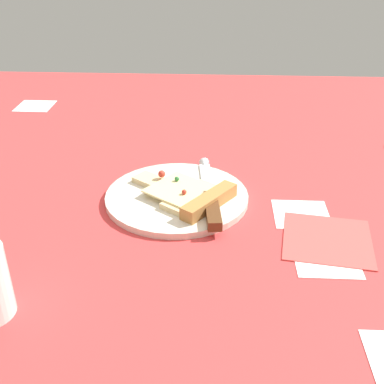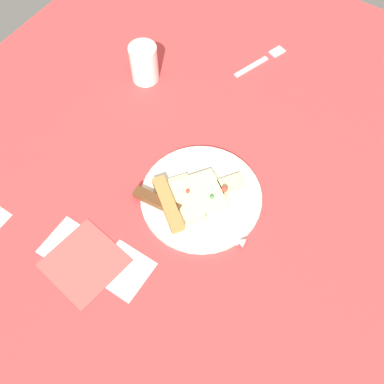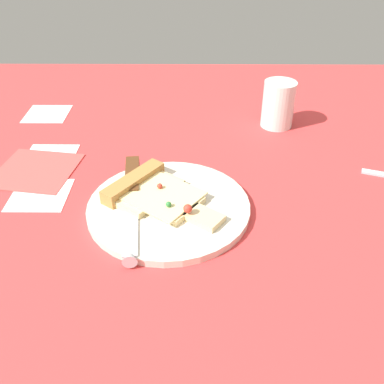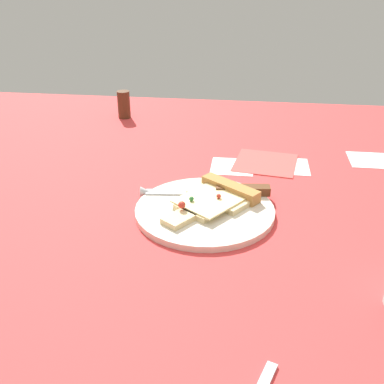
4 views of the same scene
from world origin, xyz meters
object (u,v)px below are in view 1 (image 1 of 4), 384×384
object	(u,v)px
knife	(210,197)
napkin	(327,239)
pizza_slice	(189,195)
plate	(177,197)

from	to	relation	value
knife	napkin	size ratio (longest dim) A/B	1.85
pizza_slice	napkin	size ratio (longest dim) A/B	1.44
knife	napkin	xyz separation A→B (cm)	(-9.03, -17.86, -1.54)
plate	pizza_slice	size ratio (longest dim) A/B	1.31
pizza_slice	napkin	bearing A→B (deg)	-77.53
plate	pizza_slice	distance (cm)	2.92
knife	pizza_slice	bearing A→B (deg)	168.72
pizza_slice	napkin	world-z (taller)	pizza_slice
knife	plate	bearing A→B (deg)	156.18
pizza_slice	plate	bearing A→B (deg)	90.29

